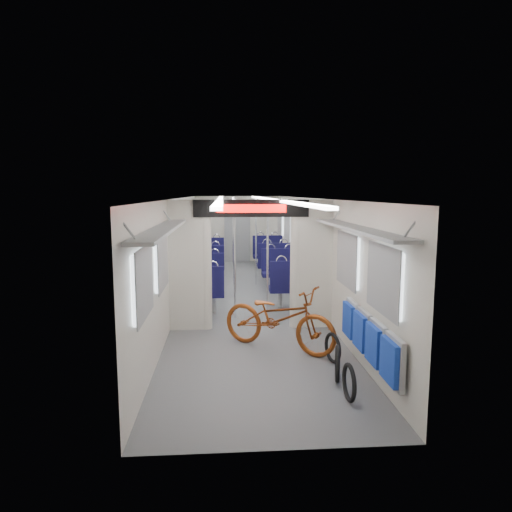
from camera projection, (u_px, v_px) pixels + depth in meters
The scene contains 14 objects.
carriage at pixel (246, 236), 9.77m from camera, with size 12.00×12.02×2.31m.
bicycle at pixel (279, 318), 7.04m from camera, with size 0.67×1.92×1.01m, color #893D14.
flip_bench at pixel (369, 338), 5.83m from camera, with size 0.12×2.14×0.56m.
bike_hoop_a at pixel (349, 385), 5.31m from camera, with size 0.46×0.46×0.05m, color black.
bike_hoop_b at pixel (337, 366), 5.85m from camera, with size 0.48×0.48×0.05m, color black.
bike_hoop_c at pixel (333, 350), 6.51m from camera, with size 0.44×0.44×0.05m, color black.
seat_bay_near_left at pixel (203, 279), 9.96m from camera, with size 0.91×2.06×1.10m.
seat_bay_near_right at pixel (286, 274), 10.50m from camera, with size 0.94×2.21×1.14m.
seat_bay_far_left at pixel (208, 257), 13.31m from camera, with size 0.93×2.18×1.13m.
seat_bay_far_right at pixel (271, 255), 13.63m from camera, with size 0.96×2.31×1.17m.
stanchion_near_left at pixel (235, 259), 8.72m from camera, with size 0.04×0.04×2.30m, color silver.
stanchion_near_right at pixel (268, 258), 8.91m from camera, with size 0.04×0.04×2.30m, color silver.
stanchion_far_left at pixel (233, 241), 11.99m from camera, with size 0.04×0.04×2.30m, color silver.
stanchion_far_right at pixel (256, 241), 11.93m from camera, with size 0.04×0.04×2.30m, color silver.
Camera 1 is at (-0.49, -9.99, 2.42)m, focal length 32.00 mm.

